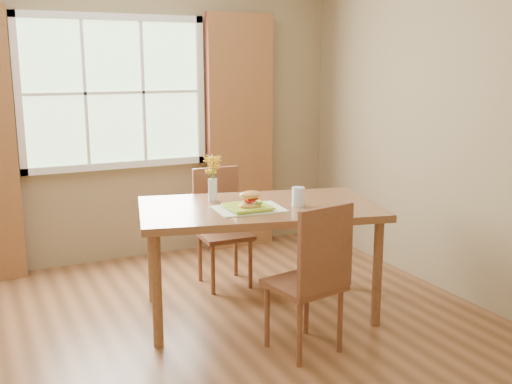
{
  "coord_description": "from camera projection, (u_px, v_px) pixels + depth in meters",
  "views": [
    {
      "loc": [
        -1.18,
        -3.36,
        1.75
      ],
      "look_at": [
        0.54,
        0.19,
        0.9
      ],
      "focal_mm": 42.0,
      "sensor_mm": 36.0,
      "label": 1
    }
  ],
  "objects": [
    {
      "name": "room",
      "position": [
        188.0,
        132.0,
        3.54
      ],
      "size": [
        4.24,
        3.84,
        2.74
      ],
      "color": "brown",
      "rests_on": "ground"
    },
    {
      "name": "window",
      "position": [
        114.0,
        93.0,
        5.15
      ],
      "size": [
        1.62,
        0.06,
        1.32
      ],
      "color": "#B8E4AC",
      "rests_on": "room"
    },
    {
      "name": "curtain_right",
      "position": [
        240.0,
        133.0,
        5.65
      ],
      "size": [
        0.65,
        0.08,
        2.2
      ],
      "primitive_type": "cube",
      "color": "maroon",
      "rests_on": "room"
    },
    {
      "name": "dining_table",
      "position": [
        259.0,
        217.0,
        4.14
      ],
      "size": [
        1.79,
        1.28,
        0.79
      ],
      "rotation": [
        0.0,
        0.0,
        -0.24
      ],
      "color": "brown",
      "rests_on": "room"
    },
    {
      "name": "chair_near",
      "position": [
        313.0,
        273.0,
        3.57
      ],
      "size": [
        0.45,
        0.45,
        0.95
      ],
      "rotation": [
        0.0,
        0.0,
        0.16
      ],
      "color": "brown",
      "rests_on": "room"
    },
    {
      "name": "chair_far",
      "position": [
        221.0,
        221.0,
        4.8
      ],
      "size": [
        0.4,
        0.4,
        0.93
      ],
      "rotation": [
        0.0,
        0.0,
        -0.04
      ],
      "color": "brown",
      "rests_on": "room"
    },
    {
      "name": "placemat",
      "position": [
        249.0,
        209.0,
        4.01
      ],
      "size": [
        0.48,
        0.37,
        0.01
      ],
      "primitive_type": "cube",
      "rotation": [
        0.0,
        0.0,
        -0.09
      ],
      "color": "beige",
      "rests_on": "dining_table"
    },
    {
      "name": "plate",
      "position": [
        248.0,
        208.0,
        4.0
      ],
      "size": [
        0.29,
        0.29,
        0.01
      ],
      "primitive_type": "cube",
      "rotation": [
        0.0,
        0.0,
        -0.03
      ],
      "color": "#B2DC37",
      "rests_on": "placemat"
    },
    {
      "name": "croissant_sandwich",
      "position": [
        250.0,
        200.0,
        3.95
      ],
      "size": [
        0.17,
        0.12,
        0.12
      ],
      "rotation": [
        0.0,
        0.0,
        -0.05
      ],
      "color": "#F7B254",
      "rests_on": "plate"
    },
    {
      "name": "water_glass",
      "position": [
        298.0,
        197.0,
        4.09
      ],
      "size": [
        0.09,
        0.09,
        0.13
      ],
      "color": "silver",
      "rests_on": "dining_table"
    },
    {
      "name": "flower_vase",
      "position": [
        213.0,
        172.0,
        4.21
      ],
      "size": [
        0.13,
        0.13,
        0.33
      ],
      "color": "silver",
      "rests_on": "dining_table"
    }
  ]
}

